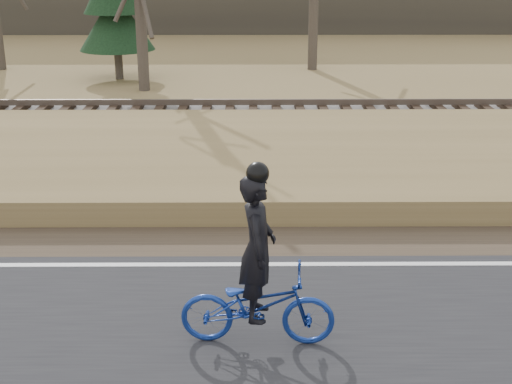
{
  "coord_description": "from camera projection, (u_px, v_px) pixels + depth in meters",
  "views": [
    {
      "loc": [
        1.15,
        -9.41,
        4.6
      ],
      "look_at": [
        1.22,
        0.5,
        1.1
      ],
      "focal_mm": 50.0,
      "sensor_mm": 36.0,
      "label": 1
    }
  ],
  "objects": [
    {
      "name": "edge_line",
      "position": [
        174.0,
        265.0,
        10.57
      ],
      "size": [
        120.0,
        0.12,
        0.01
      ],
      "primitive_type": "cube",
      "color": "silver",
      "rests_on": "road"
    },
    {
      "name": "ground",
      "position": [
        173.0,
        274.0,
        10.4
      ],
      "size": [
        120.0,
        120.0,
        0.0
      ],
      "primitive_type": "plane",
      "color": "olive",
      "rests_on": "ground"
    },
    {
      "name": "ballast",
      "position": [
        205.0,
        125.0,
        17.87
      ],
      "size": [
        120.0,
        3.0,
        0.45
      ],
      "primitive_type": "cube",
      "color": "slate",
      "rests_on": "ground"
    },
    {
      "name": "road",
      "position": [
        150.0,
        370.0,
        8.03
      ],
      "size": [
        120.0,
        6.0,
        0.06
      ],
      "primitive_type": "cube",
      "color": "black",
      "rests_on": "ground"
    },
    {
      "name": "embankment",
      "position": [
        194.0,
        172.0,
        14.29
      ],
      "size": [
        120.0,
        5.0,
        0.44
      ],
      "primitive_type": "cube",
      "color": "olive",
      "rests_on": "ground"
    },
    {
      "name": "railroad",
      "position": [
        205.0,
        114.0,
        17.77
      ],
      "size": [
        120.0,
        2.4,
        0.29
      ],
      "color": "black",
      "rests_on": "ballast"
    },
    {
      "name": "cyclist",
      "position": [
        257.0,
        288.0,
        8.32
      ],
      "size": [
        1.86,
        0.74,
        2.25
      ],
      "rotation": [
        0.0,
        0.0,
        1.51
      ],
      "color": "navy",
      "rests_on": "road"
    },
    {
      "name": "shoulder",
      "position": [
        181.0,
        241.0,
        11.53
      ],
      "size": [
        120.0,
        1.6,
        0.04
      ],
      "primitive_type": "cube",
      "color": "#473A2B",
      "rests_on": "ground"
    }
  ]
}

